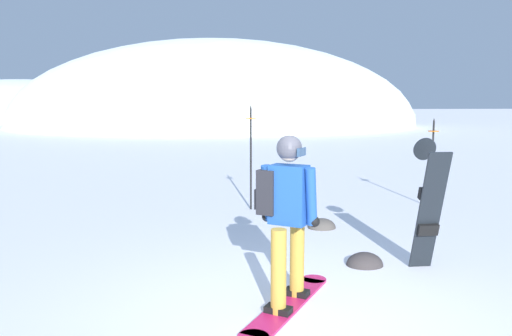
# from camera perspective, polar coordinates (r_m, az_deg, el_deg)

# --- Properties ---
(ground_plane) EXTENTS (300.00, 300.00, 0.00)m
(ground_plane) POSITION_cam_1_polar(r_m,az_deg,el_deg) (4.75, 6.10, -17.66)
(ground_plane) COLOR white
(ridge_peak_main) EXTENTS (35.46, 31.92, 15.04)m
(ridge_peak_main) POSITION_cam_1_polar(r_m,az_deg,el_deg) (45.29, -4.58, 4.98)
(ridge_peak_main) COLOR white
(ridge_peak_main) RESTS_ON ground
(ridge_peak_far) EXTENTS (31.70, 28.53, 9.50)m
(ridge_peak_far) POSITION_cam_1_polar(r_m,az_deg,el_deg) (65.12, -24.95, 5.08)
(ridge_peak_far) COLOR white
(ridge_peak_far) RESTS_ON ground
(snowboarder_main) EXTENTS (1.14, 1.58, 1.71)m
(snowboarder_main) POSITION_cam_1_polar(r_m,az_deg,el_deg) (4.87, 3.46, -5.56)
(snowboarder_main) COLOR #D11E5B
(snowboarder_main) RESTS_ON ground
(spare_snowboard) EXTENTS (0.28, 0.46, 1.61)m
(spare_snowboard) POSITION_cam_1_polar(r_m,az_deg,el_deg) (6.23, 19.37, -4.05)
(spare_snowboard) COLOR black
(spare_snowboard) RESTS_ON ground
(piste_marker_near) EXTENTS (0.20, 0.20, 1.74)m
(piste_marker_near) POSITION_cam_1_polar(r_m,az_deg,el_deg) (10.09, 19.73, 1.30)
(piste_marker_near) COLOR black
(piste_marker_near) RESTS_ON ground
(piste_marker_far) EXTENTS (0.20, 0.20, 1.99)m
(piste_marker_far) POSITION_cam_1_polar(r_m,az_deg,el_deg) (9.28, -0.60, 2.08)
(piste_marker_far) COLOR black
(piste_marker_far) RESTS_ON ground
(rock_dark) EXTENTS (0.46, 0.39, 0.32)m
(rock_dark) POSITION_cam_1_polar(r_m,az_deg,el_deg) (6.44, 12.46, -10.92)
(rock_dark) COLOR #383333
(rock_dark) RESTS_ON ground
(rock_small) EXTENTS (0.45, 0.39, 0.32)m
(rock_small) POSITION_cam_1_polar(r_m,az_deg,el_deg) (8.14, 7.63, -6.90)
(rock_small) COLOR #4C4742
(rock_small) RESTS_ON ground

